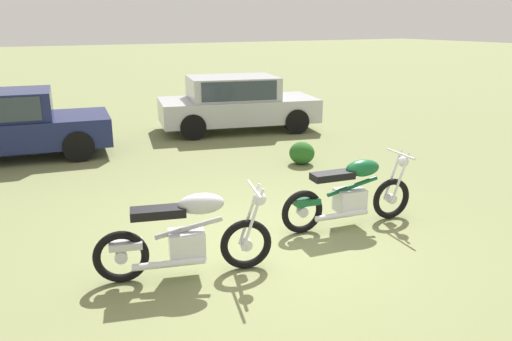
{
  "coord_description": "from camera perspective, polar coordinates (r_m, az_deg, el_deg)",
  "views": [
    {
      "loc": [
        -3.0,
        -5.35,
        2.82
      ],
      "look_at": [
        0.29,
        0.79,
        0.75
      ],
      "focal_mm": 35.36,
      "sensor_mm": 36.0,
      "label": 1
    }
  ],
  "objects": [
    {
      "name": "ground_plane",
      "position": [
        6.75,
        0.99,
        -8.13
      ],
      "size": [
        120.0,
        120.0,
        0.0
      ],
      "primitive_type": "plane",
      "color": "olive"
    },
    {
      "name": "car_silver",
      "position": [
        13.48,
        -2.32,
        7.92
      ],
      "size": [
        4.39,
        2.66,
        1.43
      ],
      "rotation": [
        0.0,
        0.0,
        -0.22
      ],
      "color": "#B2B5BA",
      "rests_on": "ground"
    },
    {
      "name": "motorcycle_silver",
      "position": [
        5.79,
        -7.81,
        -7.31
      ],
      "size": [
        1.99,
        0.82,
        1.02
      ],
      "rotation": [
        0.0,
        0.0,
        -0.26
      ],
      "color": "black",
      "rests_on": "ground"
    },
    {
      "name": "shrub_low",
      "position": [
        10.35,
        5.21,
        1.98
      ],
      "size": [
        0.51,
        0.53,
        0.46
      ],
      "color": "#235A1E",
      "rests_on": "ground"
    },
    {
      "name": "motorcycle_green",
      "position": [
        7.25,
        10.67,
        -2.54
      ],
      "size": [
        2.07,
        0.64,
        1.02
      ],
      "rotation": [
        0.0,
        0.0,
        -0.12
      ],
      "color": "black",
      "rests_on": "ground"
    }
  ]
}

